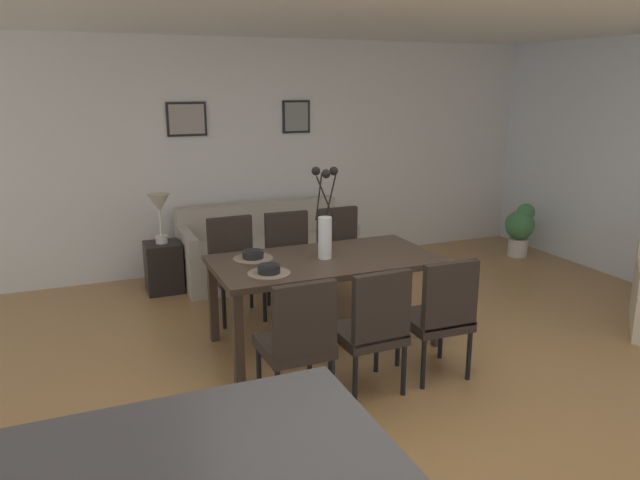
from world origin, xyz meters
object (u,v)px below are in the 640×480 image
dining_chair_near_right (234,263)px  bowl_near_left (269,268)px  centerpiece_vase (325,224)px  table_lamp (159,207)px  bowl_near_right (253,254)px  sofa (266,253)px  dining_chair_far_left (373,325)px  framed_picture_center (296,117)px  framed_picture_left (187,119)px  dining_chair_far_right (290,256)px  dining_chair_mid_right (342,250)px  potted_plant (520,227)px  dining_table (325,267)px  dining_chair_near_left (299,338)px  dining_chair_mid_left (440,312)px  side_table (164,267)px

dining_chair_near_right → bowl_near_left: size_ratio=5.41×
centerpiece_vase → table_lamp: (-1.05, 1.82, -0.13)m
bowl_near_right → sofa: bearing=69.4°
dining_chair_far_left → framed_picture_center: bearing=78.6°
framed_picture_left → dining_chair_far_left: bearing=-79.4°
dining_chair_far_right → dining_chair_mid_right: size_ratio=1.00×
centerpiece_vase → potted_plant: size_ratio=1.10×
dining_table → sofa: 1.90m
framed_picture_left → bowl_near_right: bearing=-87.6°
dining_chair_far_right → dining_chair_mid_right: (0.54, 0.00, 0.00)m
dining_chair_near_left → dining_chair_mid_left: bearing=1.3°
dining_chair_near_left → bowl_near_right: dining_chair_near_left is taller
dining_chair_near_right → potted_plant: 3.84m
dining_chair_near_left → dining_chair_near_right: 1.79m
framed_picture_left → centerpiece_vase: bearing=-74.9°
dining_chair_far_left → framed_picture_left: framed_picture_left is taller
dining_chair_far_right → framed_picture_center: 2.00m
dining_table → dining_chair_far_right: 0.90m
dining_table → framed_picture_left: 2.65m
bowl_near_left → bowl_near_right: bearing=90.0°
centerpiece_vase → framed_picture_left: 2.53m
framed_picture_left → dining_chair_mid_right: bearing=-50.7°
bowl_near_left → dining_chair_near_right: bearing=89.3°
dining_chair_near_left → dining_chair_far_right: 1.88m
dining_table → table_lamp: size_ratio=3.53×
dining_chair_near_left → centerpiece_vase: bearing=57.8°
dining_chair_near_left → bowl_near_left: 0.74m
table_lamp → dining_chair_near_right: bearing=-60.9°
dining_chair_far_left → bowl_near_left: (-0.52, 0.69, 0.27)m
dining_chair_mid_left → framed_picture_left: size_ratio=2.15×
dining_chair_far_right → dining_chair_mid_right: 0.54m
dining_chair_near_left → centerpiece_vase: (0.57, 0.90, 0.51)m
dining_chair_near_left → framed_picture_center: size_ratio=2.47×
centerpiece_vase → framed_picture_center: size_ratio=1.98×
dining_table → framed_picture_left: size_ratio=4.20×
centerpiece_vase → sofa: centerpiece_vase is taller
bowl_near_right → framed_picture_left: (-0.09, 2.13, 0.95)m
framed_picture_left → potted_plant: bearing=-12.8°
dining_chair_far_right → dining_chair_mid_right: bearing=0.2°
framed_picture_center → bowl_near_right: bearing=-118.8°
table_lamp → centerpiece_vase: bearing=-60.1°
centerpiece_vase → bowl_near_left: 0.63m
dining_chair_far_right → side_table: (-1.07, 0.93, -0.25)m
dining_chair_near_right → sofa: size_ratio=0.50×
dining_chair_mid_left → side_table: (-1.58, 2.70, -0.25)m
dining_chair_mid_left → sofa: (-0.45, 2.73, -0.23)m
dining_chair_near_left → dining_chair_mid_left: (1.10, 0.03, 0.00)m
table_lamp → framed_picture_center: framed_picture_center is taller
potted_plant → dining_chair_mid_right: bearing=-168.2°
centerpiece_vase → sofa: (0.08, 1.86, -0.74)m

